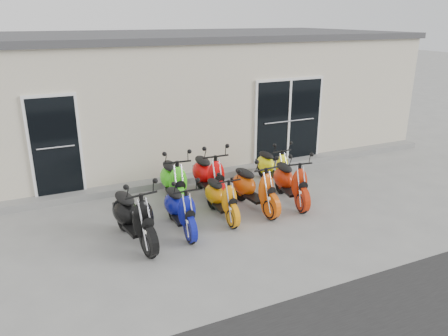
{
  "coord_description": "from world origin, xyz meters",
  "views": [
    {
      "loc": [
        -3.68,
        -7.35,
        3.81
      ],
      "look_at": [
        0.0,
        0.6,
        0.75
      ],
      "focal_mm": 35.0,
      "sensor_mm": 36.0,
      "label": 1
    }
  ],
  "objects_px": {
    "scooter_back_red": "(209,169)",
    "scooter_front_black": "(133,209)",
    "scooter_front_orange_a": "(221,192)",
    "scooter_back_yellow": "(273,161)",
    "scooter_front_orange_b": "(254,181)",
    "scooter_back_green": "(173,175)",
    "scooter_front_blue": "(180,202)",
    "scooter_front_red": "(291,176)"
  },
  "relations": [
    {
      "from": "scooter_back_red",
      "to": "scooter_front_black",
      "type": "bearing_deg",
      "value": -143.84
    },
    {
      "from": "scooter_front_black",
      "to": "scooter_back_red",
      "type": "bearing_deg",
      "value": 25.48
    },
    {
      "from": "scooter_front_black",
      "to": "scooter_front_orange_a",
      "type": "xyz_separation_m",
      "value": [
        1.81,
        0.29,
        -0.1
      ]
    },
    {
      "from": "scooter_front_orange_a",
      "to": "scooter_back_yellow",
      "type": "relative_size",
      "value": 0.99
    },
    {
      "from": "scooter_back_red",
      "to": "scooter_back_yellow",
      "type": "height_order",
      "value": "scooter_back_red"
    },
    {
      "from": "scooter_back_yellow",
      "to": "scooter_front_orange_b",
      "type": "bearing_deg",
      "value": -136.22
    },
    {
      "from": "scooter_front_orange_b",
      "to": "scooter_back_green",
      "type": "xyz_separation_m",
      "value": [
        -1.4,
        0.99,
        0.04
      ]
    },
    {
      "from": "scooter_back_red",
      "to": "scooter_back_green",
      "type": "bearing_deg",
      "value": -178.53
    },
    {
      "from": "scooter_front_orange_a",
      "to": "scooter_back_yellow",
      "type": "bearing_deg",
      "value": 32.52
    },
    {
      "from": "scooter_front_black",
      "to": "scooter_front_orange_b",
      "type": "xyz_separation_m",
      "value": [
        2.59,
        0.37,
        -0.04
      ]
    },
    {
      "from": "scooter_front_blue",
      "to": "scooter_front_red",
      "type": "height_order",
      "value": "scooter_front_red"
    },
    {
      "from": "scooter_front_black",
      "to": "scooter_front_blue",
      "type": "relative_size",
      "value": 1.14
    },
    {
      "from": "scooter_back_green",
      "to": "scooter_back_red",
      "type": "xyz_separation_m",
      "value": [
        0.8,
        -0.01,
        0.0
      ]
    },
    {
      "from": "scooter_back_green",
      "to": "scooter_back_yellow",
      "type": "bearing_deg",
      "value": 9.0
    },
    {
      "from": "scooter_front_black",
      "to": "scooter_front_orange_a",
      "type": "bearing_deg",
      "value": 0.49
    },
    {
      "from": "scooter_back_yellow",
      "to": "scooter_front_red",
      "type": "bearing_deg",
      "value": -103.43
    },
    {
      "from": "scooter_front_orange_b",
      "to": "scooter_back_yellow",
      "type": "distance_m",
      "value": 1.59
    },
    {
      "from": "scooter_front_blue",
      "to": "scooter_back_yellow",
      "type": "height_order",
      "value": "scooter_front_blue"
    },
    {
      "from": "scooter_front_orange_b",
      "to": "scooter_back_green",
      "type": "height_order",
      "value": "scooter_back_green"
    },
    {
      "from": "scooter_front_red",
      "to": "scooter_back_yellow",
      "type": "height_order",
      "value": "scooter_front_red"
    },
    {
      "from": "scooter_front_orange_b",
      "to": "scooter_front_orange_a",
      "type": "bearing_deg",
      "value": 179.77
    },
    {
      "from": "scooter_front_orange_b",
      "to": "scooter_back_yellow",
      "type": "height_order",
      "value": "scooter_front_orange_b"
    },
    {
      "from": "scooter_back_red",
      "to": "scooter_front_orange_a",
      "type": "bearing_deg",
      "value": -97.78
    },
    {
      "from": "scooter_front_red",
      "to": "scooter_back_yellow",
      "type": "bearing_deg",
      "value": 86.01
    },
    {
      "from": "scooter_front_blue",
      "to": "scooter_front_orange_b",
      "type": "xyz_separation_m",
      "value": [
        1.7,
        0.27,
        0.04
      ]
    },
    {
      "from": "scooter_front_blue",
      "to": "scooter_back_green",
      "type": "bearing_deg",
      "value": 77.33
    },
    {
      "from": "scooter_back_green",
      "to": "scooter_back_yellow",
      "type": "relative_size",
      "value": 1.17
    },
    {
      "from": "scooter_back_red",
      "to": "scooter_front_orange_b",
      "type": "bearing_deg",
      "value": -56.91
    },
    {
      "from": "scooter_front_black",
      "to": "scooter_back_yellow",
      "type": "xyz_separation_m",
      "value": [
        3.71,
        1.49,
        -0.1
      ]
    },
    {
      "from": "scooter_front_orange_b",
      "to": "scooter_back_red",
      "type": "distance_m",
      "value": 1.15
    },
    {
      "from": "scooter_front_blue",
      "to": "scooter_back_red",
      "type": "distance_m",
      "value": 1.68
    },
    {
      "from": "scooter_front_blue",
      "to": "scooter_back_green",
      "type": "xyz_separation_m",
      "value": [
        0.3,
        1.26,
        0.08
      ]
    },
    {
      "from": "scooter_front_blue",
      "to": "scooter_front_orange_a",
      "type": "height_order",
      "value": "scooter_front_blue"
    },
    {
      "from": "scooter_front_blue",
      "to": "scooter_back_red",
      "type": "xyz_separation_m",
      "value": [
        1.11,
        1.26,
        0.08
      ]
    },
    {
      "from": "scooter_front_orange_a",
      "to": "scooter_front_red",
      "type": "xyz_separation_m",
      "value": [
        1.66,
        0.07,
        0.06
      ]
    },
    {
      "from": "scooter_front_red",
      "to": "scooter_back_green",
      "type": "relative_size",
      "value": 0.94
    },
    {
      "from": "scooter_front_black",
      "to": "scooter_back_red",
      "type": "xyz_separation_m",
      "value": [
        1.99,
        1.36,
        0.01
      ]
    },
    {
      "from": "scooter_front_orange_b",
      "to": "scooter_front_blue",
      "type": "bearing_deg",
      "value": -176.8
    },
    {
      "from": "scooter_back_green",
      "to": "scooter_back_yellow",
      "type": "distance_m",
      "value": 2.53
    },
    {
      "from": "scooter_back_green",
      "to": "scooter_front_orange_b",
      "type": "bearing_deg",
      "value": -29.29
    },
    {
      "from": "scooter_front_orange_a",
      "to": "scooter_back_red",
      "type": "relative_size",
      "value": 0.84
    },
    {
      "from": "scooter_front_red",
      "to": "scooter_back_green",
      "type": "bearing_deg",
      "value": 164.5
    }
  ]
}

